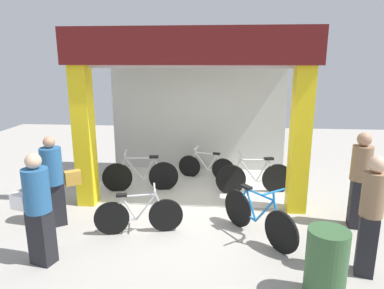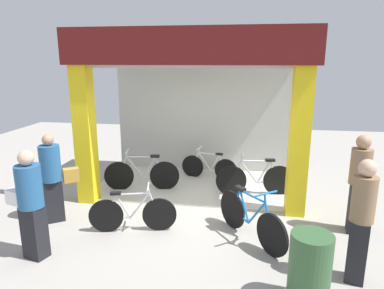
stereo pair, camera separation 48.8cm
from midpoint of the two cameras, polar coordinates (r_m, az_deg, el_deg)
name	(u,v)px [view 1 (the left image)]	position (r m, az deg, el deg)	size (l,w,h in m)	color
ground_plane	(189,206)	(7.16, -2.41, -10.21)	(17.15, 17.15, 0.00)	#9E9991
shop_facade	(194,107)	(7.89, -1.37, 6.23)	(4.77, 2.83, 3.50)	beige
bicycle_inside_0	(206,167)	(8.61, 0.75, -3.71)	(1.42, 0.44, 0.80)	black
bicycle_inside_1	(141,175)	(7.93, -10.23, -5.07)	(1.69, 0.47, 0.94)	black
bicycle_inside_3	(254,177)	(7.76, 8.49, -5.43)	(1.70, 0.47, 0.94)	black
bicycle_parked_0	(258,217)	(5.91, 8.44, -11.80)	(1.07, 1.39, 0.94)	black
bicycle_parked_1	(139,215)	(6.12, -11.13, -11.41)	(1.49, 0.44, 0.83)	black
pedestrian_0	(370,216)	(5.21, 25.03, -10.63)	(0.38, 0.38, 1.71)	black
pedestrian_1	(37,207)	(5.55, -26.55, -9.31)	(0.69, 0.45, 1.68)	black
pedestrian_2	(54,180)	(6.67, -23.80, -5.42)	(0.69, 0.59, 1.64)	black
pedestrian_3	(360,179)	(6.60, 24.09, -5.22)	(0.40, 0.40, 1.73)	black
trash_bin	(326,265)	(4.69, 18.38, -18.44)	(0.50, 0.50, 0.93)	#335933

